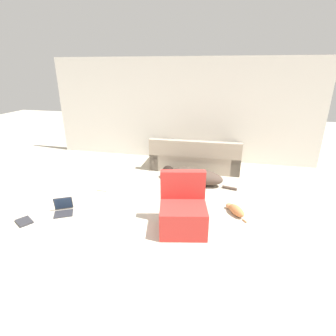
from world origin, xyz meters
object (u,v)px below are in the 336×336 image
at_px(dog, 193,176).
at_px(couch, 195,158).
at_px(laptop_closed, 24,221).
at_px(side_chair, 183,212).
at_px(cat, 235,210).
at_px(laptop_open, 63,208).
at_px(book_cream, 103,189).

bearing_deg(dog, couch, -73.12).
bearing_deg(dog, laptop_closed, 54.75).
bearing_deg(dog, side_chair, 105.69).
bearing_deg(couch, cat, 113.52).
height_order(laptop_open, laptop_closed, laptop_open).
xyz_separation_m(cat, laptop_closed, (-3.15, -0.98, -0.06)).
relative_size(dog, book_cream, 8.00).
distance_m(laptop_closed, book_cream, 1.48).
bearing_deg(laptop_open, dog, 12.57).
bearing_deg(couch, book_cream, 44.00).
relative_size(dog, cat, 3.45).
height_order(dog, cat, dog).
bearing_deg(laptop_open, cat, -16.87).
distance_m(couch, laptop_closed, 3.69).
bearing_deg(cat, laptop_closed, 72.84).
distance_m(cat, laptop_closed, 3.30).
height_order(laptop_open, side_chair, side_chair).
distance_m(laptop_open, side_chair, 1.99).
xyz_separation_m(dog, laptop_open, (-1.90, -1.65, -0.07)).
bearing_deg(side_chair, cat, 25.72).
relative_size(laptop_closed, book_cream, 1.57).
bearing_deg(laptop_closed, dog, 41.89).
distance_m(cat, book_cream, 2.51).
distance_m(dog, book_cream, 1.81).
distance_m(book_cream, side_chair, 1.97).
xyz_separation_m(cat, side_chair, (-0.76, -0.59, 0.20)).
relative_size(couch, dog, 1.27).
bearing_deg(book_cream, cat, -7.78).
bearing_deg(side_chair, book_cream, 139.58).
xyz_separation_m(couch, side_chair, (0.14, -2.53, 0.03)).
bearing_deg(laptop_closed, side_chair, 9.26).
relative_size(couch, laptop_closed, 6.46).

